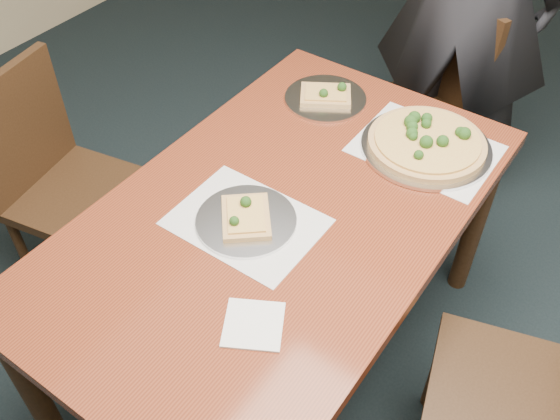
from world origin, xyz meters
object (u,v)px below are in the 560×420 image
Objects in this scene: chair_left at (58,176)px; pizza_pan at (427,142)px; slice_plate_far at (326,97)px; slice_plate_near at (246,219)px; chair_right at (545,395)px; dining_table at (280,232)px; chair_far at (426,97)px.

chair_left reaches higher than pizza_pan.
slice_plate_near is at bearing -77.95° from slice_plate_far.
chair_left is at bearing -100.49° from chair_right.
dining_table is 0.15m from slice_plate_near.
slice_plate_near is (0.83, 0.03, 0.25)m from chair_left.
chair_left is 3.25× the size of slice_plate_far.
pizza_pan is 1.45× the size of slice_plate_near.
slice_plate_near is (-0.26, -0.58, -0.01)m from pizza_pan.
chair_far is at bearing 74.16° from slice_plate_far.
chair_far is at bearing -156.89° from chair_right.
chair_right reaches higher than pizza_pan.
slice_plate_far is at bearing 102.05° from slice_plate_near.
pizza_pan is (0.24, -0.59, 0.26)m from chair_far.
pizza_pan is 1.45× the size of slice_plate_far.
slice_plate_far is (-1.00, 0.50, 0.25)m from chair_right.
chair_far is 1.00× the size of chair_left.
dining_table is at bearing -103.43° from chair_right.
slice_plate_near is 0.64m from slice_plate_far.
chair_left is 1.28m from pizza_pan.
pizza_pan is at bearing -6.17° from slice_plate_far.
chair_far and chair_left have the same top height.
chair_left reaches higher than slice_plate_far.
chair_far is at bearing 88.92° from slice_plate_near.
chair_right is at bearing -36.89° from pizza_pan.
chair_left is at bearing -177.75° from slice_plate_near.
pizza_pan is at bearing -46.03° from chair_far.
dining_table is 5.36× the size of slice_plate_far.
chair_right is at bearing 8.41° from slice_plate_near.
dining_table is at bearing 61.99° from slice_plate_near.
chair_left is at bearing -103.59° from chair_far.
pizza_pan is (0.21, 0.49, 0.12)m from dining_table.
slice_plate_near is at bearing -69.42° from chair_far.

